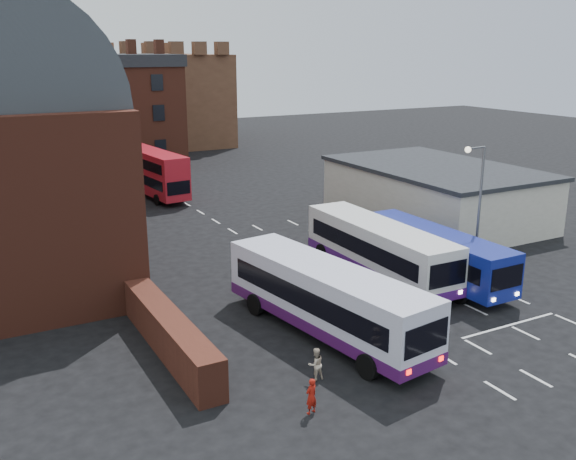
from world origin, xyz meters
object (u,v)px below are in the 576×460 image
bus_blue (434,251)px  bus_white_outbound (326,295)px  bus_red_double (153,172)px  bus_white_inbound (379,246)px  pedestrian_beige (316,364)px  street_lamp (477,199)px  pedestrian_red (311,396)px

bus_blue → bus_white_outbound: bearing=18.8°
bus_red_double → bus_white_inbound: bearing=94.7°
bus_blue → pedestrian_beige: size_ratio=7.82×
bus_white_inbound → street_lamp: street_lamp is taller
pedestrian_beige → bus_red_double: bearing=-97.9°
bus_red_double → pedestrian_beige: (-4.32, -35.20, -1.50)m
bus_red_double → street_lamp: street_lamp is taller
street_lamp → pedestrian_red: (-15.59, -8.07, -3.94)m
bus_white_outbound → bus_red_double: (1.72, 31.76, 0.25)m
bus_red_double → bus_blue: bearing=98.8°
bus_white_inbound → street_lamp: (4.81, -2.53, 2.76)m
pedestrian_red → pedestrian_beige: size_ratio=1.02×
bus_white_inbound → pedestrian_red: 15.16m
bus_white_inbound → bus_white_outbound: bearing=37.8°
bus_white_outbound → street_lamp: size_ratio=1.60×
bus_white_inbound → pedestrian_red: bus_white_inbound is taller
bus_red_double → pedestrian_red: size_ratio=7.53×
pedestrian_beige → bus_blue: bearing=-151.6°
bus_white_inbound → bus_blue: bearing=142.9°
bus_blue → pedestrian_red: 15.88m
street_lamp → bus_blue: bearing=165.4°
street_lamp → pedestrian_beige: bearing=-156.9°
bus_blue → pedestrian_beige: (-11.84, -6.64, -1.03)m
bus_red_double → pedestrian_red: (-5.74, -37.24, -1.49)m
bus_blue → bus_red_double: bus_red_double is taller
bus_white_outbound → pedestrian_red: bus_white_outbound is taller
bus_red_double → street_lamp: (9.85, -29.16, 2.45)m
bus_blue → pedestrian_beige: 13.62m
street_lamp → pedestrian_beige: street_lamp is taller
bus_white_inbound → pedestrian_beige: bus_white_inbound is taller
bus_red_double → street_lamp: 30.88m
bus_white_outbound → bus_red_double: size_ratio=1.17×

